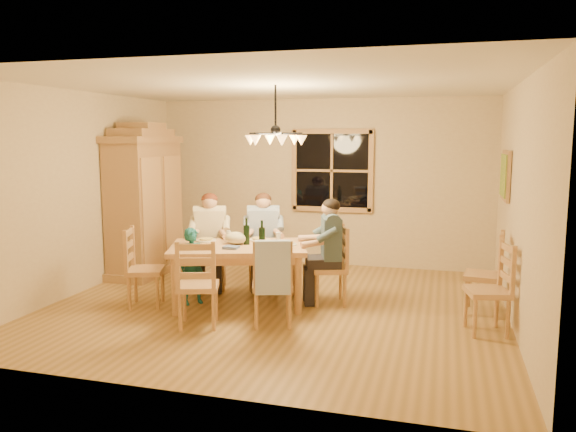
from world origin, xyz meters
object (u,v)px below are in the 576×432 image
(chair_near_right, at_px, (273,298))
(adult_slate_man, at_px, (330,238))
(chair_far_right, at_px, (264,267))
(chair_end_left, at_px, (146,282))
(adult_plaid_man, at_px, (263,229))
(chair_end_right, at_px, (329,280))
(chandelier, at_px, (276,138))
(wine_bottle_b, at_px, (262,234))
(dining_table, at_px, (238,254))
(armoire, at_px, (145,205))
(adult_woman, at_px, (210,229))
(chair_spare_back, at_px, (482,288))
(child, at_px, (193,266))
(chair_near_left, at_px, (198,299))
(chair_spare_front, at_px, (486,305))
(wine_bottle_a, at_px, (247,231))
(chair_far_left, at_px, (211,267))

(chair_near_right, distance_m, adult_slate_man, 1.20)
(chair_far_right, distance_m, chair_end_left, 1.66)
(chair_near_right, xyz_separation_m, adult_plaid_man, (-0.58, 1.45, 0.54))
(chair_near_right, height_order, chair_end_right, same)
(chandelier, distance_m, wine_bottle_b, 1.17)
(adult_plaid_man, bearing_deg, dining_table, 67.62)
(armoire, distance_m, adult_woman, 1.45)
(armoire, relative_size, chair_spare_back, 2.32)
(wine_bottle_b, bearing_deg, child, -174.71)
(chandelier, distance_m, adult_woman, 1.74)
(chair_end_right, xyz_separation_m, adult_slate_man, (0.00, 0.00, 0.54))
(chandelier, bearing_deg, chair_near_left, -123.06)
(adult_woman, distance_m, chair_spare_front, 3.69)
(wine_bottle_b, bearing_deg, chair_spare_front, -4.59)
(adult_plaid_man, distance_m, child, 1.19)
(wine_bottle_a, bearing_deg, chair_end_right, 15.53)
(chair_near_left, bearing_deg, child, 100.38)
(chair_near_left, relative_size, chair_spare_front, 1.00)
(chair_end_right, xyz_separation_m, adult_plaid_man, (-1.03, 0.48, 0.54))
(child, bearing_deg, wine_bottle_a, -29.83)
(chair_far_left, bearing_deg, chair_near_right, 117.90)
(chair_near_right, distance_m, chair_spare_back, 2.53)
(chair_end_left, bearing_deg, chair_end_right, 90.00)
(chair_near_left, xyz_separation_m, chair_end_left, (-0.94, 0.51, 0.00))
(adult_woman, bearing_deg, chair_spare_back, 159.59)
(armoire, relative_size, adult_plaid_man, 2.63)
(armoire, distance_m, chair_spare_front, 5.13)
(wine_bottle_a, relative_size, wine_bottle_b, 1.00)
(chandelier, bearing_deg, adult_plaid_man, 118.38)
(chair_end_right, height_order, adult_slate_man, adult_slate_man)
(chandelier, distance_m, chair_end_right, 1.90)
(child, bearing_deg, adult_woman, 49.60)
(dining_table, xyz_separation_m, chair_spare_back, (2.92, 0.49, -0.35))
(armoire, relative_size, child, 2.38)
(dining_table, height_order, chair_end_right, chair_end_right)
(chair_near_left, xyz_separation_m, adult_slate_man, (1.23, 1.23, 0.54))
(chair_far_left, distance_m, chair_near_right, 1.76)
(adult_slate_man, bearing_deg, chair_spare_front, -126.43)
(dining_table, relative_size, wine_bottle_a, 5.70)
(chair_end_right, bearing_deg, wine_bottle_b, 98.47)
(chair_end_right, distance_m, chair_spare_back, 1.84)
(armoire, height_order, chair_end_left, armoire)
(chair_far_left, bearing_deg, wine_bottle_a, 125.60)
(adult_plaid_man, relative_size, wine_bottle_a, 2.65)
(chair_near_left, relative_size, chair_near_right, 1.00)
(adult_woman, bearing_deg, adult_plaid_man, -180.00)
(chair_far_right, relative_size, chair_spare_back, 1.00)
(chair_far_right, bearing_deg, chair_far_left, 0.00)
(armoire, height_order, chair_far_left, armoire)
(wine_bottle_b, bearing_deg, chair_far_right, 107.11)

